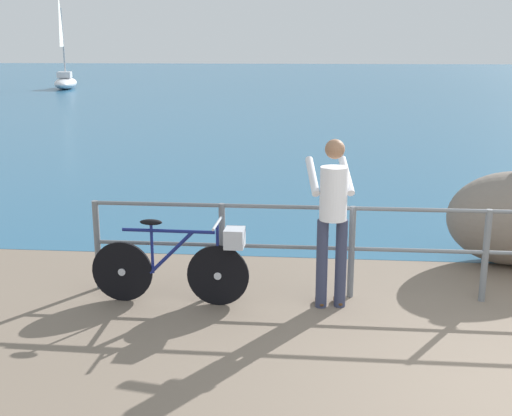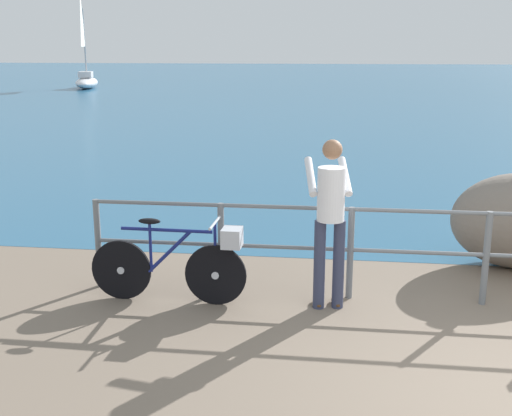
# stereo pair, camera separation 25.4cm
# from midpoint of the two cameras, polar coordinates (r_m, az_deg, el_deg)

# --- Properties ---
(ground_plane) EXTENTS (120.00, 120.00, 0.10)m
(ground_plane) POSITION_cam_midpoint_polar(r_m,az_deg,el_deg) (24.76, 9.23, 7.75)
(ground_plane) COLOR #756656
(sea_surface) EXTENTS (120.00, 90.00, 0.01)m
(sea_surface) POSITION_cam_midpoint_polar(r_m,az_deg,el_deg) (53.02, 7.19, 11.27)
(sea_surface) COLOR #285B7F
(sea_surface) RESTS_ON ground_plane
(promenade_railing) EXTENTS (8.54, 0.07, 1.02)m
(promenade_railing) POSITION_cam_midpoint_polar(r_m,az_deg,el_deg) (7.17, 18.86, -3.09)
(promenade_railing) COLOR slate
(promenade_railing) RESTS_ON ground_plane
(bicycle) EXTENTS (1.70, 0.48, 0.92)m
(bicycle) POSITION_cam_midpoint_polar(r_m,az_deg,el_deg) (6.84, -7.56, -4.78)
(bicycle) COLOR black
(bicycle) RESTS_ON ground_plane
(person_at_railing) EXTENTS (0.52, 0.67, 1.78)m
(person_at_railing) POSITION_cam_midpoint_polar(r_m,az_deg,el_deg) (6.59, 5.72, -0.65)
(person_at_railing) COLOR #333851
(person_at_railing) RESTS_ON ground_plane
(sailboat) EXTENTS (2.40, 4.59, 6.16)m
(sailboat) POSITION_cam_midpoint_polar(r_m,az_deg,el_deg) (43.01, -16.77, 11.05)
(sailboat) COLOR white
(sailboat) RESTS_ON sea_surface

